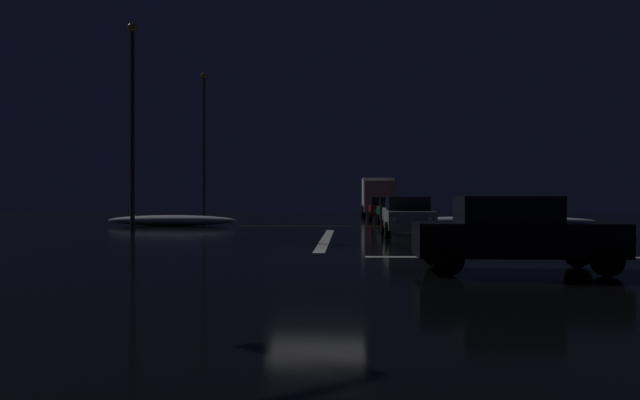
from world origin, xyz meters
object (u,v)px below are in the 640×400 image
object	(u,v)px
streetlamp_left_far	(204,136)
box_truck	(378,196)
sedan_white	(403,213)
sedan_green	(393,210)
sedan_silver	(408,216)
sedan_black_crossing	(514,233)
sedan_red	(383,209)
streetlamp_left_near	(132,112)

from	to	relation	value
streetlamp_left_far	box_truck	bearing A→B (deg)	29.44
sedan_white	sedan_green	size ratio (longest dim) A/B	1.00
sedan_silver	sedan_white	world-z (taller)	same
sedan_black_crossing	streetlamp_left_far	size ratio (longest dim) A/B	0.42
sedan_green	sedan_black_crossing	xyz separation A→B (m)	(0.79, -26.03, 0.00)
box_truck	sedan_black_crossing	world-z (taller)	box_truck
sedan_black_crossing	sedan_silver	bearing A→B (deg)	94.69
streetlamp_left_far	sedan_red	bearing A→B (deg)	-5.10
sedan_silver	streetlamp_left_far	distance (m)	23.98
sedan_white	sedan_red	size ratio (longest dim) A/B	1.00
sedan_silver	sedan_black_crossing	xyz separation A→B (m)	(1.07, -13.07, 0.00)
sedan_green	streetlamp_left_far	bearing A→B (deg)	150.96
sedan_white	streetlamp_left_near	distance (m)	13.71
sedan_green	sedan_silver	bearing A→B (deg)	-91.25
sedan_black_crossing	sedan_white	bearing A→B (deg)	92.22
sedan_black_crossing	streetlamp_left_far	bearing A→B (deg)	112.07
sedan_white	sedan_green	distance (m)	6.52
box_truck	streetlamp_left_far	size ratio (longest dim) A/B	0.81
sedan_white	streetlamp_left_far	size ratio (longest dim) A/B	0.42
sedan_green	streetlamp_left_far	distance (m)	15.26
sedan_red	sedan_black_crossing	size ratio (longest dim) A/B	1.00
sedan_red	streetlamp_left_far	bearing A→B (deg)	174.90
sedan_black_crossing	streetlamp_left_far	distance (m)	35.99
box_truck	streetlamp_left_far	xyz separation A→B (m)	(-12.34, -6.96, 4.10)
sedan_black_crossing	sedan_red	bearing A→B (deg)	91.95
sedan_white	sedan_green	world-z (taller)	same
streetlamp_left_far	sedan_black_crossing	bearing A→B (deg)	-67.93
streetlamp_left_near	sedan_green	bearing A→B (deg)	35.54
sedan_white	streetlamp_left_near	bearing A→B (deg)	-168.89
box_truck	sedan_green	bearing A→B (deg)	-88.91
sedan_white	sedan_black_crossing	bearing A→B (deg)	-87.78
sedan_black_crossing	streetlamp_left_near	xyz separation A→B (m)	(-13.39, 17.03, 4.70)
sedan_silver	sedan_green	distance (m)	12.96
sedan_black_crossing	streetlamp_left_near	bearing A→B (deg)	128.18
sedan_silver	box_truck	size ratio (longest dim) A/B	0.52
sedan_silver	box_truck	bearing A→B (deg)	89.96
sedan_white	sedan_black_crossing	distance (m)	19.52
sedan_red	box_truck	xyz separation A→B (m)	(0.03, 8.06, 0.91)
streetlamp_left_near	sedan_silver	bearing A→B (deg)	-17.80
sedan_black_crossing	streetlamp_left_near	distance (m)	22.17
sedan_black_crossing	streetlamp_left_near	size ratio (longest dim) A/B	0.45
sedan_red	box_truck	size ratio (longest dim) A/B	0.52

